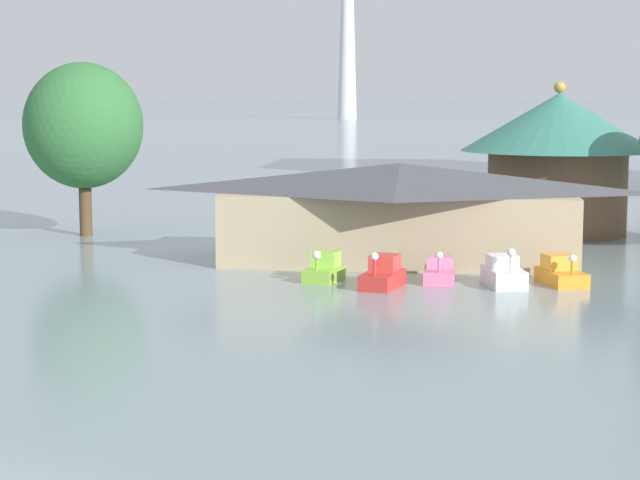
{
  "coord_description": "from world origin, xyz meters",
  "views": [
    {
      "loc": [
        9.98,
        -21.81,
        8.53
      ],
      "look_at": [
        4.98,
        19.68,
        3.05
      ],
      "focal_mm": 63.83,
      "sensor_mm": 36.0,
      "label": 1
    }
  ],
  "objects": [
    {
      "name": "pedal_boat_white",
      "position": [
        12.11,
        28.29,
        0.55
      ],
      "size": [
        2.03,
        2.99,
        1.83
      ],
      "rotation": [
        0.0,
        0.0,
        -1.34
      ],
      "color": "white",
      "rests_on": "ground"
    },
    {
      "name": "pedal_boat_orange",
      "position": [
        14.67,
        29.09,
        0.51
      ],
      "size": [
        2.28,
        3.15,
        1.5
      ],
      "rotation": [
        0.0,
        0.0,
        -1.26
      ],
      "color": "orange",
      "rests_on": "ground"
    },
    {
      "name": "pedal_boat_pink",
      "position": [
        9.29,
        29.13,
        0.45
      ],
      "size": [
        1.4,
        2.79,
        1.52
      ],
      "rotation": [
        0.0,
        0.0,
        -1.58
      ],
      "color": "pink",
      "rests_on": "ground"
    },
    {
      "name": "green_roof_pavilion",
      "position": [
        15.98,
        47.39,
        4.92
      ],
      "size": [
        11.65,
        11.65,
        9.11
      ],
      "color": "brown",
      "rests_on": "ground"
    },
    {
      "name": "boathouse",
      "position": [
        7.16,
        35.0,
        2.6
      ],
      "size": [
        18.72,
        8.21,
        4.97
      ],
      "color": "tan",
      "rests_on": "ground"
    },
    {
      "name": "pedal_boat_lime",
      "position": [
        4.1,
        28.62,
        0.54
      ],
      "size": [
        1.82,
        2.47,
        1.5
      ],
      "rotation": [
        0.0,
        0.0,
        -1.81
      ],
      "color": "#8CCC3F",
      "rests_on": "ground"
    },
    {
      "name": "pedal_boat_red",
      "position": [
        6.85,
        27.27,
        0.56
      ],
      "size": [
        2.0,
        3.02,
        1.71
      ],
      "rotation": [
        0.0,
        0.0,
        -1.82
      ],
      "color": "red",
      "rests_on": "ground"
    },
    {
      "name": "shoreline_tree_tall_left",
      "position": [
        -11.82,
        43.0,
        6.5
      ],
      "size": [
        6.99,
        6.99,
        10.22
      ],
      "color": "brown",
      "rests_on": "ground"
    }
  ]
}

